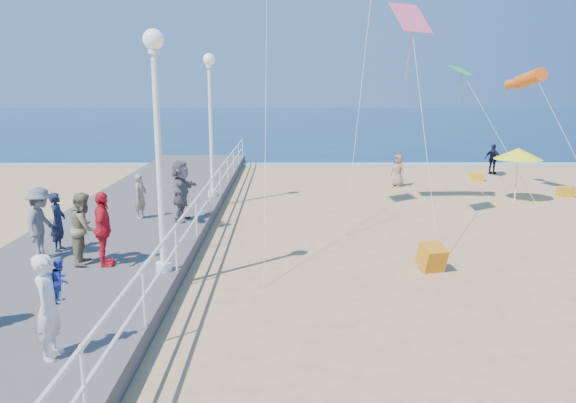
{
  "coord_description": "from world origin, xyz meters",
  "views": [
    {
      "loc": [
        -2.61,
        -12.24,
        4.53
      ],
      "look_at": [
        -2.5,
        2.0,
        1.6
      ],
      "focal_mm": 35.0,
      "sensor_mm": 36.0,
      "label": 1
    }
  ],
  "objects_px": {
    "lamp_post_far": "(210,110)",
    "beach_chair_right": "(566,192)",
    "spectator_2": "(41,223)",
    "beach_umbrella": "(518,154)",
    "spectator_5": "(181,191)",
    "spectator_6": "(141,196)",
    "spectator_3": "(103,229)",
    "beach_chair_left": "(477,176)",
    "toddler_held": "(61,280)",
    "beach_walker_c": "(398,171)",
    "spectator_1": "(84,228)",
    "box_kite": "(432,260)",
    "spectator_0": "(58,222)",
    "beach_walker_b": "(493,159)",
    "lamp_post_mid": "(157,127)",
    "woman_holding_toddler": "(49,306)"
  },
  "relations": [
    {
      "from": "lamp_post_far",
      "to": "beach_chair_right",
      "type": "distance_m",
      "value": 15.07
    },
    {
      "from": "spectator_2",
      "to": "beach_umbrella",
      "type": "relative_size",
      "value": 0.82
    },
    {
      "from": "spectator_5",
      "to": "spectator_6",
      "type": "distance_m",
      "value": 1.41
    },
    {
      "from": "spectator_5",
      "to": "beach_umbrella",
      "type": "relative_size",
      "value": 0.89
    },
    {
      "from": "spectator_3",
      "to": "beach_chair_left",
      "type": "height_order",
      "value": "spectator_3"
    },
    {
      "from": "toddler_held",
      "to": "spectator_5",
      "type": "bearing_deg",
      "value": -2.01
    },
    {
      "from": "beach_walker_c",
      "to": "beach_chair_left",
      "type": "bearing_deg",
      "value": 71.15
    },
    {
      "from": "spectator_2",
      "to": "spectator_1",
      "type": "bearing_deg",
      "value": -107.15
    },
    {
      "from": "lamp_post_far",
      "to": "box_kite",
      "type": "relative_size",
      "value": 8.87
    },
    {
      "from": "spectator_1",
      "to": "spectator_3",
      "type": "relative_size",
      "value": 0.97
    },
    {
      "from": "toddler_held",
      "to": "spectator_1",
      "type": "height_order",
      "value": "spectator_1"
    },
    {
      "from": "spectator_5",
      "to": "beach_walker_c",
      "type": "distance_m",
      "value": 11.89
    },
    {
      "from": "spectator_0",
      "to": "beach_walker_c",
      "type": "bearing_deg",
      "value": -49.74
    },
    {
      "from": "spectator_6",
      "to": "spectator_3",
      "type": "bearing_deg",
      "value": -158.45
    },
    {
      "from": "lamp_post_far",
      "to": "spectator_1",
      "type": "distance_m",
      "value": 8.95
    },
    {
      "from": "box_kite",
      "to": "beach_walker_b",
      "type": "bearing_deg",
      "value": 51.02
    },
    {
      "from": "lamp_post_far",
      "to": "beach_walker_b",
      "type": "xyz_separation_m",
      "value": [
        13.75,
        7.94,
        -2.88
      ]
    },
    {
      "from": "spectator_6",
      "to": "beach_walker_c",
      "type": "xyz_separation_m",
      "value": [
        9.8,
        8.01,
        -0.38
      ]
    },
    {
      "from": "spectator_3",
      "to": "beach_umbrella",
      "type": "xyz_separation_m",
      "value": [
        13.51,
        9.42,
        0.63
      ]
    },
    {
      "from": "spectator_5",
      "to": "box_kite",
      "type": "xyz_separation_m",
      "value": [
        6.88,
        -3.8,
        -1.05
      ]
    },
    {
      "from": "spectator_6",
      "to": "beach_walker_c",
      "type": "height_order",
      "value": "spectator_6"
    },
    {
      "from": "spectator_0",
      "to": "beach_chair_left",
      "type": "relative_size",
      "value": 2.75
    },
    {
      "from": "beach_walker_b",
      "to": "beach_umbrella",
      "type": "xyz_separation_m",
      "value": [
        -1.7,
        -7.12,
        1.13
      ]
    },
    {
      "from": "beach_walker_c",
      "to": "beach_chair_left",
      "type": "distance_m",
      "value": 4.51
    },
    {
      "from": "spectator_0",
      "to": "beach_walker_c",
      "type": "distance_m",
      "value": 15.98
    },
    {
      "from": "spectator_1",
      "to": "box_kite",
      "type": "height_order",
      "value": "spectator_1"
    },
    {
      "from": "lamp_post_mid",
      "to": "beach_walker_b",
      "type": "bearing_deg",
      "value": 50.93
    },
    {
      "from": "spectator_1",
      "to": "beach_umbrella",
      "type": "bearing_deg",
      "value": -63.44
    },
    {
      "from": "spectator_3",
      "to": "spectator_6",
      "type": "bearing_deg",
      "value": -8.54
    },
    {
      "from": "spectator_1",
      "to": "beach_chair_right",
      "type": "distance_m",
      "value": 19.41
    },
    {
      "from": "spectator_2",
      "to": "beach_walker_c",
      "type": "relative_size",
      "value": 1.2
    },
    {
      "from": "spectator_6",
      "to": "beach_walker_b",
      "type": "bearing_deg",
      "value": -35.55
    },
    {
      "from": "beach_chair_left",
      "to": "spectator_6",
      "type": "bearing_deg",
      "value": -145.63
    },
    {
      "from": "lamp_post_mid",
      "to": "spectator_0",
      "type": "bearing_deg",
      "value": 151.14
    },
    {
      "from": "beach_chair_right",
      "to": "woman_holding_toddler",
      "type": "bearing_deg",
      "value": -136.0
    },
    {
      "from": "toddler_held",
      "to": "beach_walker_b",
      "type": "height_order",
      "value": "toddler_held"
    },
    {
      "from": "lamp_post_far",
      "to": "spectator_3",
      "type": "xyz_separation_m",
      "value": [
        -1.46,
        -8.6,
        -2.38
      ]
    },
    {
      "from": "beach_chair_left",
      "to": "spectator_0",
      "type": "bearing_deg",
      "value": -139.15
    },
    {
      "from": "woman_holding_toddler",
      "to": "spectator_6",
      "type": "height_order",
      "value": "woman_holding_toddler"
    },
    {
      "from": "beach_chair_right",
      "to": "spectator_1",
      "type": "bearing_deg",
      "value": -148.48
    },
    {
      "from": "spectator_1",
      "to": "beach_umbrella",
      "type": "relative_size",
      "value": 0.8
    },
    {
      "from": "beach_walker_b",
      "to": "box_kite",
      "type": "xyz_separation_m",
      "value": [
        -7.33,
        -15.83,
        -0.48
      ]
    },
    {
      "from": "spectator_0",
      "to": "spectator_1",
      "type": "xyz_separation_m",
      "value": [
        1.04,
        -1.06,
        0.1
      ]
    },
    {
      "from": "lamp_post_far",
      "to": "beach_chair_right",
      "type": "xyz_separation_m",
      "value": [
        14.56,
        1.74,
        -3.46
      ]
    },
    {
      "from": "spectator_2",
      "to": "beach_walker_c",
      "type": "bearing_deg",
      "value": -41.99
    },
    {
      "from": "beach_chair_right",
      "to": "beach_walker_c",
      "type": "bearing_deg",
      "value": 159.15
    },
    {
      "from": "beach_walker_b",
      "to": "spectator_0",
      "type": "bearing_deg",
      "value": 89.18
    },
    {
      "from": "toddler_held",
      "to": "beach_chair_right",
      "type": "bearing_deg",
      "value": -46.4
    },
    {
      "from": "spectator_1",
      "to": "spectator_6",
      "type": "relative_size",
      "value": 1.2
    },
    {
      "from": "beach_chair_right",
      "to": "lamp_post_far",
      "type": "bearing_deg",
      "value": -173.2
    }
  ]
}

